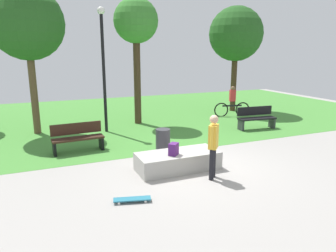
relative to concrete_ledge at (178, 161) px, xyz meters
name	(u,v)px	position (x,y,z in m)	size (l,w,h in m)	color
ground_plane	(197,167)	(0.59, -0.03, -0.24)	(28.00, 28.00, 0.00)	#9E9993
grass_lawn	(125,116)	(0.59, 7.69, -0.24)	(26.60, 12.55, 0.01)	#478C38
concrete_ledge	(178,161)	(0.00, 0.00, 0.00)	(2.24, 0.94, 0.48)	#A8A59E
backpack_on_ledge	(174,149)	(-0.19, -0.14, 0.40)	(0.28, 0.20, 0.32)	#4C1E66
skater_performing_trick	(213,142)	(0.55, -0.89, 0.71)	(0.36, 0.37, 1.64)	black
skateboard_by_ledge	(132,199)	(-1.70, -1.35, -0.18)	(0.82, 0.39, 0.08)	teal
park_bench_far_left	(256,117)	(4.90, 2.94, 0.24)	(1.64, 0.62, 0.91)	black
park_bench_near_lamppost	(78,137)	(-2.30, 2.68, 0.24)	(1.63, 0.57, 0.91)	#331E14
tree_broad_elm	(27,24)	(-3.47, 5.68, 3.87)	(2.69, 2.69, 5.48)	brown
tree_leaning_ash	(236,34)	(6.33, 6.74, 3.73)	(2.76, 2.76, 5.39)	#42301E
tree_slender_maple	(136,24)	(0.71, 5.82, 4.02)	(1.87, 1.87, 5.33)	#42301E
lamp_post	(103,59)	(-0.92, 4.88, 2.60)	(0.28, 0.28, 4.74)	black
trash_bin	(163,142)	(0.08, 1.28, 0.17)	(0.45, 0.45, 0.83)	#333338
cyclist_on_bicycle	(232,104)	(5.45, 5.50, 0.39)	(1.78, 0.48, 1.52)	black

